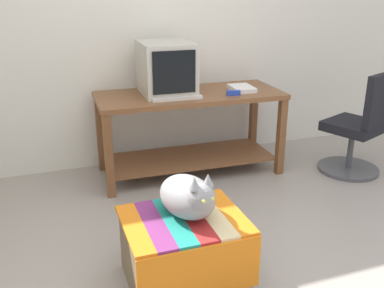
{
  "coord_description": "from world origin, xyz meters",
  "views": [
    {
      "loc": [
        -0.94,
        -1.75,
        1.58
      ],
      "look_at": [
        -0.02,
        0.85,
        0.55
      ],
      "focal_mm": 41.21,
      "sensor_mm": 36.0,
      "label": 1
    }
  ],
  "objects_px": {
    "cat": "(189,196)",
    "office_chair": "(359,130)",
    "desk": "(190,119)",
    "book": "(242,88)",
    "tv_monitor": "(166,69)",
    "ottoman_with_blanket": "(184,250)",
    "stapler": "(233,93)",
    "keyboard": "(176,97)"
  },
  "relations": [
    {
      "from": "cat",
      "to": "office_chair",
      "type": "distance_m",
      "value": 2.03
    },
    {
      "from": "desk",
      "to": "cat",
      "type": "height_order",
      "value": "desk"
    },
    {
      "from": "book",
      "to": "cat",
      "type": "xyz_separation_m",
      "value": [
        -0.93,
        -1.32,
        -0.22
      ]
    },
    {
      "from": "desk",
      "to": "tv_monitor",
      "type": "height_order",
      "value": "tv_monitor"
    },
    {
      "from": "book",
      "to": "office_chair",
      "type": "height_order",
      "value": "office_chair"
    },
    {
      "from": "desk",
      "to": "ottoman_with_blanket",
      "type": "distance_m",
      "value": 1.52
    },
    {
      "from": "ottoman_with_blanket",
      "to": "stapler",
      "type": "height_order",
      "value": "stapler"
    },
    {
      "from": "ottoman_with_blanket",
      "to": "tv_monitor",
      "type": "bearing_deg",
      "value": 76.85
    },
    {
      "from": "desk",
      "to": "ottoman_with_blanket",
      "type": "bearing_deg",
      "value": -108.57
    },
    {
      "from": "keyboard",
      "to": "desk",
      "type": "bearing_deg",
      "value": 43.09
    },
    {
      "from": "office_chair",
      "to": "stapler",
      "type": "relative_size",
      "value": 8.09
    },
    {
      "from": "desk",
      "to": "ottoman_with_blanket",
      "type": "relative_size",
      "value": 2.4
    },
    {
      "from": "ottoman_with_blanket",
      "to": "book",
      "type": "bearing_deg",
      "value": 54.29
    },
    {
      "from": "desk",
      "to": "keyboard",
      "type": "height_order",
      "value": "keyboard"
    },
    {
      "from": "tv_monitor",
      "to": "stapler",
      "type": "xyz_separation_m",
      "value": [
        0.49,
        -0.24,
        -0.18
      ]
    },
    {
      "from": "keyboard",
      "to": "ottoman_with_blanket",
      "type": "xyz_separation_m",
      "value": [
        -0.36,
        -1.27,
        -0.52
      ]
    },
    {
      "from": "keyboard",
      "to": "cat",
      "type": "distance_m",
      "value": 1.3
    },
    {
      "from": "keyboard",
      "to": "ottoman_with_blanket",
      "type": "bearing_deg",
      "value": -102.86
    },
    {
      "from": "ottoman_with_blanket",
      "to": "office_chair",
      "type": "relative_size",
      "value": 0.72
    },
    {
      "from": "book",
      "to": "desk",
      "type": "bearing_deg",
      "value": 176.02
    },
    {
      "from": "keyboard",
      "to": "stapler",
      "type": "height_order",
      "value": "stapler"
    },
    {
      "from": "desk",
      "to": "cat",
      "type": "bearing_deg",
      "value": -107.52
    },
    {
      "from": "cat",
      "to": "office_chair",
      "type": "bearing_deg",
      "value": 14.16
    },
    {
      "from": "keyboard",
      "to": "cat",
      "type": "bearing_deg",
      "value": -101.53
    },
    {
      "from": "book",
      "to": "ottoman_with_blanket",
      "type": "bearing_deg",
      "value": -121.87
    },
    {
      "from": "tv_monitor",
      "to": "book",
      "type": "bearing_deg",
      "value": -8.52
    },
    {
      "from": "book",
      "to": "office_chair",
      "type": "relative_size",
      "value": 0.28
    },
    {
      "from": "ottoman_with_blanket",
      "to": "office_chair",
      "type": "distance_m",
      "value": 2.08
    },
    {
      "from": "desk",
      "to": "office_chair",
      "type": "distance_m",
      "value": 1.44
    },
    {
      "from": "desk",
      "to": "office_chair",
      "type": "height_order",
      "value": "office_chair"
    },
    {
      "from": "ottoman_with_blanket",
      "to": "cat",
      "type": "distance_m",
      "value": 0.31
    },
    {
      "from": "stapler",
      "to": "cat",
      "type": "bearing_deg",
      "value": 157.16
    },
    {
      "from": "office_chair",
      "to": "stapler",
      "type": "distance_m",
      "value": 1.14
    },
    {
      "from": "keyboard",
      "to": "book",
      "type": "distance_m",
      "value": 0.61
    },
    {
      "from": "cat",
      "to": "stapler",
      "type": "relative_size",
      "value": 4.04
    },
    {
      "from": "tv_monitor",
      "to": "office_chair",
      "type": "xyz_separation_m",
      "value": [
        1.53,
        -0.55,
        -0.52
      ]
    },
    {
      "from": "book",
      "to": "cat",
      "type": "distance_m",
      "value": 1.62
    },
    {
      "from": "ottoman_with_blanket",
      "to": "keyboard",
      "type": "bearing_deg",
      "value": 74.2
    },
    {
      "from": "desk",
      "to": "book",
      "type": "bearing_deg",
      "value": -6.04
    },
    {
      "from": "desk",
      "to": "stapler",
      "type": "distance_m",
      "value": 0.44
    },
    {
      "from": "tv_monitor",
      "to": "cat",
      "type": "xyz_separation_m",
      "value": [
        -0.3,
        -1.43,
        -0.41
      ]
    },
    {
      "from": "keyboard",
      "to": "office_chair",
      "type": "relative_size",
      "value": 0.45
    }
  ]
}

